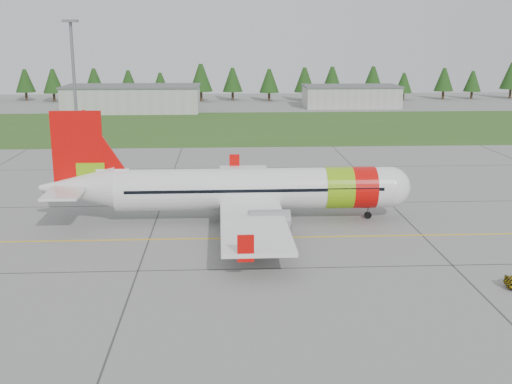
{
  "coord_description": "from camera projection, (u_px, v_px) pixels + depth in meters",
  "views": [
    {
      "loc": [
        -8.23,
        -47.54,
        17.8
      ],
      "look_at": [
        -5.2,
        10.77,
        3.62
      ],
      "focal_mm": 45.0,
      "sensor_mm": 36.0,
      "label": 1
    }
  ],
  "objects": [
    {
      "name": "treeline",
      "position": [
        251.0,
        83.0,
        183.5
      ],
      "size": [
        160.0,
        8.0,
        10.0
      ],
      "primitive_type": null,
      "color": "#1C3F14",
      "rests_on": "ground"
    },
    {
      "name": "hangar_east",
      "position": [
        351.0,
        97.0,
        165.92
      ],
      "size": [
        24.0,
        12.0,
        5.2
      ],
      "primitive_type": "cube",
      "color": "#A8A8A3",
      "rests_on": "ground"
    },
    {
      "name": "aircraft",
      "position": [
        245.0,
        189.0,
        63.06
      ],
      "size": [
        36.34,
        33.3,
        11.02
      ],
      "rotation": [
        0.0,
        0.0,
        0.01
      ],
      "color": "silver",
      "rests_on": "ground"
    },
    {
      "name": "ground",
      "position": [
        328.0,
        268.0,
        50.76
      ],
      "size": [
        320.0,
        320.0,
        0.0
      ],
      "primitive_type": "plane",
      "color": "gray",
      "rests_on": "ground"
    },
    {
      "name": "floodlight_mast",
      "position": [
        75.0,
        86.0,
        103.07
      ],
      "size": [
        0.5,
        0.5,
        20.0
      ],
      "primitive_type": "cylinder",
      "color": "slate",
      "rests_on": "ground"
    },
    {
      "name": "hangar_west",
      "position": [
        133.0,
        99.0,
        155.28
      ],
      "size": [
        32.0,
        14.0,
        6.0
      ],
      "primitive_type": "cube",
      "color": "#A8A8A3",
      "rests_on": "ground"
    },
    {
      "name": "service_van",
      "position": [
        89.0,
        139.0,
        100.33
      ],
      "size": [
        1.99,
        1.95,
        4.41
      ],
      "primitive_type": "imported",
      "rotation": [
        0.0,
        0.0,
        -0.41
      ],
      "color": "silver",
      "rests_on": "ground"
    },
    {
      "name": "taxi_guideline",
      "position": [
        314.0,
        237.0,
        58.52
      ],
      "size": [
        120.0,
        0.25,
        0.02
      ],
      "primitive_type": "cube",
      "color": "gold",
      "rests_on": "ground"
    },
    {
      "name": "grass_strip",
      "position": [
        263.0,
        126.0,
        130.33
      ],
      "size": [
        320.0,
        50.0,
        0.03
      ],
      "primitive_type": "cube",
      "color": "#30561E",
      "rests_on": "ground"
    }
  ]
}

